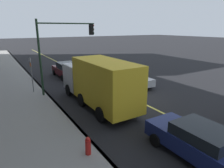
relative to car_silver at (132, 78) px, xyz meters
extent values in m
plane|color=black|center=(-2.21, 2.01, -0.76)|extent=(200.00, 200.00, 0.00)
cube|color=gray|center=(-2.21, 9.31, -0.68)|extent=(80.00, 3.98, 0.15)
cube|color=slate|center=(-2.21, 7.40, -0.68)|extent=(80.00, 0.16, 0.15)
cube|color=#D8CC4C|center=(-2.21, 2.01, -0.75)|extent=(80.00, 0.16, 0.01)
cube|color=#A8AAB2|center=(0.02, 0.00, -0.14)|extent=(4.12, 1.92, 0.63)
cube|color=black|center=(-0.07, 0.00, 0.47)|extent=(1.67, 1.77, 0.61)
cylinder|color=black|center=(-1.34, -0.94, -0.46)|extent=(0.60, 0.22, 0.60)
cylinder|color=black|center=(-1.34, 0.94, -0.46)|extent=(0.60, 0.22, 0.60)
cylinder|color=black|center=(1.38, -0.94, -0.46)|extent=(0.60, 0.22, 0.60)
cylinder|color=black|center=(1.38, 0.94, -0.46)|extent=(0.60, 0.22, 0.60)
cube|color=navy|center=(-9.76, 4.08, -0.11)|extent=(4.48, 1.80, 0.69)
cube|color=black|center=(-9.97, 4.08, 0.47)|extent=(2.21, 1.65, 0.48)
cylinder|color=black|center=(-8.28, 4.96, -0.46)|extent=(0.60, 0.22, 0.60)
cylinder|color=black|center=(-8.28, 3.20, -0.46)|extent=(0.60, 0.22, 0.60)
cube|color=#591116|center=(6.73, 4.01, -0.11)|extent=(4.59, 1.85, 0.70)
cube|color=black|center=(6.47, 4.01, 0.55)|extent=(2.09, 1.70, 0.61)
cylinder|color=black|center=(8.24, 4.91, -0.46)|extent=(0.60, 0.22, 0.60)
cylinder|color=black|center=(8.24, 3.10, -0.46)|extent=(0.60, 0.22, 0.60)
cylinder|color=black|center=(5.21, 4.91, -0.46)|extent=(0.60, 0.22, 0.60)
cylinder|color=black|center=(5.21, 3.10, -0.46)|extent=(0.60, 0.22, 0.60)
cube|color=silver|center=(5.39, -0.64, -0.09)|extent=(4.64, 1.94, 0.74)
cube|color=black|center=(5.29, -0.64, 0.57)|extent=(2.00, 1.78, 0.57)
cylinder|color=black|center=(3.86, -1.59, -0.46)|extent=(0.60, 0.22, 0.60)
cylinder|color=black|center=(3.86, 0.31, -0.46)|extent=(0.60, 0.22, 0.60)
cylinder|color=black|center=(6.92, -1.59, -0.46)|extent=(0.60, 0.22, 0.60)
cylinder|color=black|center=(6.92, 0.31, -0.46)|extent=(0.60, 0.22, 0.60)
cube|color=silver|center=(0.52, 4.84, 0.68)|extent=(2.19, 2.26, 1.98)
cube|color=gold|center=(-3.45, 4.84, 1.09)|extent=(5.47, 2.26, 2.80)
cylinder|color=black|center=(0.52, 5.92, -0.31)|extent=(0.90, 0.28, 0.90)
cylinder|color=black|center=(0.52, 3.76, -0.31)|extent=(0.90, 0.28, 0.90)
cylinder|color=black|center=(-4.82, 5.92, -0.31)|extent=(0.90, 0.28, 0.90)
cylinder|color=black|center=(-4.82, 3.76, -0.31)|extent=(0.90, 0.28, 0.90)
cylinder|color=black|center=(-2.09, 5.92, -0.31)|extent=(0.90, 0.28, 0.90)
cylinder|color=black|center=(-2.09, 3.76, -0.31)|extent=(0.90, 0.28, 0.90)
cylinder|color=#1E3823|center=(1.26, 7.72, 2.16)|extent=(0.16, 0.16, 5.83)
cylinder|color=#1E3823|center=(1.26, 5.46, 4.78)|extent=(0.10, 4.52, 0.10)
cube|color=black|center=(1.26, 3.45, 4.33)|extent=(0.28, 0.30, 0.90)
sphere|color=red|center=(1.26, 3.27, 4.63)|extent=(0.18, 0.18, 0.18)
sphere|color=#392905|center=(1.26, 3.27, 4.33)|extent=(0.18, 0.18, 0.18)
sphere|color=black|center=(1.26, 3.27, 4.03)|extent=(0.18, 0.18, 0.18)
cylinder|color=slate|center=(2.53, 8.22, 0.72)|extent=(0.08, 0.08, 2.96)
cube|color=white|center=(2.53, 8.24, 2.00)|extent=(0.60, 0.02, 0.20)
cube|color=#DB5919|center=(2.53, 8.24, 1.65)|extent=(0.44, 0.02, 0.28)
cylinder|color=red|center=(-7.41, 7.92, -0.36)|extent=(0.24, 0.24, 0.80)
sphere|color=red|center=(-7.41, 7.92, 0.08)|extent=(0.20, 0.20, 0.20)
camera|label=1|loc=(-13.99, 10.80, 4.48)|focal=31.66mm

